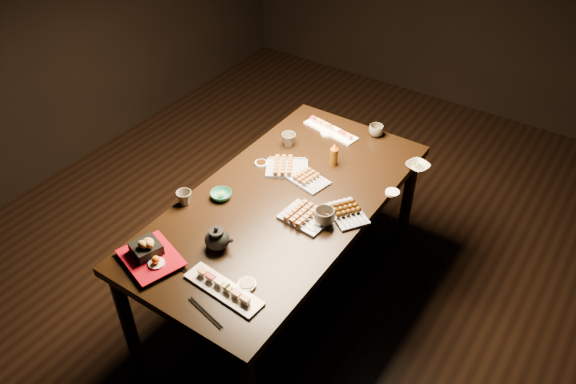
{
  "coord_description": "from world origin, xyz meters",
  "views": [
    {
      "loc": [
        1.48,
        -2.18,
        2.66
      ],
      "look_at": [
        0.18,
        -0.25,
        0.77
      ],
      "focal_mm": 35.0,
      "sensor_mm": 36.0,
      "label": 1
    }
  ],
  "objects_px": {
    "sushi_platter_far": "(331,128)",
    "edamame_bowl_cream": "(418,166)",
    "tempura_tray": "(150,252)",
    "teacup_far_right": "(376,131)",
    "teacup_mid_right": "(324,217)",
    "teacup_near_left": "(184,198)",
    "teapot": "(217,237)",
    "dining_table": "(283,250)",
    "yakitori_plate_right": "(305,215)",
    "condiment_bottle": "(334,154)",
    "teacup_far_left": "(289,140)",
    "sushi_platter_near": "(223,287)",
    "yakitori_plate_center": "(309,178)",
    "yakitori_plate_left": "(287,165)",
    "edamame_bowl_green": "(221,195)"
  },
  "relations": [
    {
      "from": "sushi_platter_far",
      "to": "teacup_far_left",
      "type": "bearing_deg",
      "value": 74.48
    },
    {
      "from": "teapot",
      "to": "teacup_far_right",
      "type": "bearing_deg",
      "value": 67.0
    },
    {
      "from": "sushi_platter_near",
      "to": "edamame_bowl_green",
      "type": "relative_size",
      "value": 3.48
    },
    {
      "from": "teacup_far_left",
      "to": "condiment_bottle",
      "type": "relative_size",
      "value": 0.61
    },
    {
      "from": "sushi_platter_far",
      "to": "yakitori_plate_left",
      "type": "xyz_separation_m",
      "value": [
        -0.0,
        -0.48,
        0.01
      ]
    },
    {
      "from": "yakitori_plate_left",
      "to": "teacup_far_right",
      "type": "height_order",
      "value": "teacup_far_right"
    },
    {
      "from": "teacup_far_right",
      "to": "condiment_bottle",
      "type": "height_order",
      "value": "condiment_bottle"
    },
    {
      "from": "teapot",
      "to": "condiment_bottle",
      "type": "bearing_deg",
      "value": 67.43
    },
    {
      "from": "edamame_bowl_cream",
      "to": "teacup_mid_right",
      "type": "height_order",
      "value": "teacup_mid_right"
    },
    {
      "from": "yakitori_plate_center",
      "to": "teacup_far_right",
      "type": "xyz_separation_m",
      "value": [
        0.09,
        0.62,
        0.01
      ]
    },
    {
      "from": "sushi_platter_near",
      "to": "tempura_tray",
      "type": "bearing_deg",
      "value": -169.24
    },
    {
      "from": "edamame_bowl_green",
      "to": "condiment_bottle",
      "type": "xyz_separation_m",
      "value": [
        0.34,
        0.6,
        0.05
      ]
    },
    {
      "from": "teacup_near_left",
      "to": "sushi_platter_near",
      "type": "bearing_deg",
      "value": -32.67
    },
    {
      "from": "teacup_far_right",
      "to": "teacup_far_left",
      "type": "bearing_deg",
      "value": -134.68
    },
    {
      "from": "teacup_mid_right",
      "to": "teacup_near_left",
      "type": "bearing_deg",
      "value": -157.84
    },
    {
      "from": "tempura_tray",
      "to": "teacup_far_right",
      "type": "relative_size",
      "value": 3.19
    },
    {
      "from": "yakitori_plate_right",
      "to": "teacup_near_left",
      "type": "height_order",
      "value": "teacup_near_left"
    },
    {
      "from": "dining_table",
      "to": "yakitori_plate_left",
      "type": "bearing_deg",
      "value": 128.03
    },
    {
      "from": "teacup_mid_right",
      "to": "condiment_bottle",
      "type": "relative_size",
      "value": 0.77
    },
    {
      "from": "teacup_far_right",
      "to": "condiment_bottle",
      "type": "distance_m",
      "value": 0.41
    },
    {
      "from": "teacup_mid_right",
      "to": "tempura_tray",
      "type": "bearing_deg",
      "value": -128.35
    },
    {
      "from": "sushi_platter_near",
      "to": "edamame_bowl_cream",
      "type": "xyz_separation_m",
      "value": [
        0.34,
        1.32,
        -0.01
      ]
    },
    {
      "from": "teacup_far_right",
      "to": "teapot",
      "type": "xyz_separation_m",
      "value": [
        -0.18,
        -1.29,
        0.03
      ]
    },
    {
      "from": "dining_table",
      "to": "edamame_bowl_green",
      "type": "xyz_separation_m",
      "value": [
        -0.28,
        -0.17,
        0.39
      ]
    },
    {
      "from": "tempura_tray",
      "to": "condiment_bottle",
      "type": "relative_size",
      "value": 2.05
    },
    {
      "from": "edamame_bowl_cream",
      "to": "teacup_near_left",
      "type": "bearing_deg",
      "value": -132.4
    },
    {
      "from": "dining_table",
      "to": "teacup_far_left",
      "type": "distance_m",
      "value": 0.66
    },
    {
      "from": "teapot",
      "to": "dining_table",
      "type": "bearing_deg",
      "value": 67.73
    },
    {
      "from": "teacup_far_right",
      "to": "dining_table",
      "type": "bearing_deg",
      "value": -98.48
    },
    {
      "from": "sushi_platter_near",
      "to": "teacup_far_right",
      "type": "distance_m",
      "value": 1.5
    },
    {
      "from": "condiment_bottle",
      "to": "sushi_platter_near",
      "type": "bearing_deg",
      "value": -85.85
    },
    {
      "from": "yakitori_plate_center",
      "to": "teapot",
      "type": "xyz_separation_m",
      "value": [
        -0.09,
        -0.67,
        0.03
      ]
    },
    {
      "from": "sushi_platter_far",
      "to": "yakitori_plate_center",
      "type": "distance_m",
      "value": 0.53
    },
    {
      "from": "sushi_platter_far",
      "to": "edamame_bowl_cream",
      "type": "bearing_deg",
      "value": -174.85
    },
    {
      "from": "teacup_far_left",
      "to": "teapot",
      "type": "bearing_deg",
      "value": -77.54
    },
    {
      "from": "edamame_bowl_cream",
      "to": "condiment_bottle",
      "type": "distance_m",
      "value": 0.48
    },
    {
      "from": "dining_table",
      "to": "teacup_near_left",
      "type": "distance_m",
      "value": 0.66
    },
    {
      "from": "edamame_bowl_green",
      "to": "teapot",
      "type": "bearing_deg",
      "value": -53.21
    },
    {
      "from": "yakitori_plate_center",
      "to": "edamame_bowl_green",
      "type": "bearing_deg",
      "value": -117.34
    },
    {
      "from": "sushi_platter_near",
      "to": "edamame_bowl_cream",
      "type": "height_order",
      "value": "sushi_platter_near"
    },
    {
      "from": "teacup_far_left",
      "to": "dining_table",
      "type": "bearing_deg",
      "value": -59.53
    },
    {
      "from": "teacup_far_left",
      "to": "yakitori_plate_right",
      "type": "bearing_deg",
      "value": -48.92
    },
    {
      "from": "edamame_bowl_cream",
      "to": "teacup_mid_right",
      "type": "relative_size",
      "value": 1.15
    },
    {
      "from": "edamame_bowl_cream",
      "to": "teacup_far_left",
      "type": "distance_m",
      "value": 0.77
    },
    {
      "from": "yakitori_plate_right",
      "to": "yakitori_plate_left",
      "type": "distance_m",
      "value": 0.43
    },
    {
      "from": "yakitori_plate_left",
      "to": "teapot",
      "type": "relative_size",
      "value": 1.63
    },
    {
      "from": "yakitori_plate_center",
      "to": "teacup_mid_right",
      "type": "xyz_separation_m",
      "value": [
        0.25,
        -0.24,
        0.02
      ]
    },
    {
      "from": "yakitori_plate_right",
      "to": "teacup_far_right",
      "type": "height_order",
      "value": "teacup_far_right"
    },
    {
      "from": "yakitori_plate_right",
      "to": "teacup_near_left",
      "type": "relative_size",
      "value": 2.89
    },
    {
      "from": "dining_table",
      "to": "teacup_near_left",
      "type": "relative_size",
      "value": 22.02
    }
  ]
}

